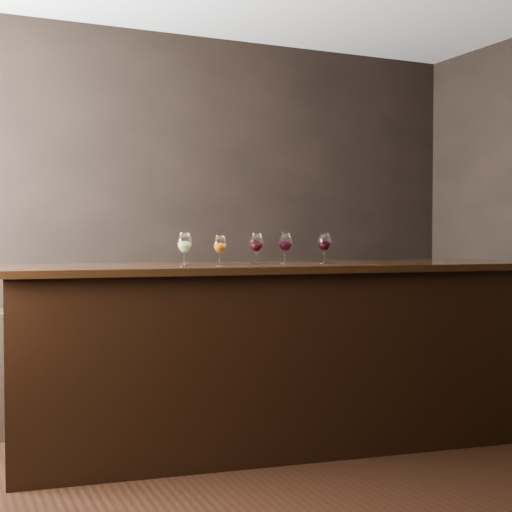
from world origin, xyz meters
name	(u,v)px	position (x,y,z in m)	size (l,w,h in m)	color
room_shell	(243,125)	(-0.23, 0.11, 1.81)	(5.02, 4.52, 2.81)	black
bar_counter	(277,360)	(0.38, 1.03, 0.54)	(3.11, 0.67, 1.09)	black
bar_top	(277,267)	(0.38, 1.03, 1.11)	(3.22, 0.75, 0.04)	black
back_bar_shelf	(80,367)	(-0.63, 2.03, 0.40)	(2.25, 0.40, 0.81)	black
glass_white	(184,243)	(-0.22, 1.00, 1.26)	(0.08, 0.08, 0.19)	white
glass_amber	(220,245)	(0.01, 1.03, 1.25)	(0.08, 0.08, 0.18)	white
glass_red_a	(256,243)	(0.25, 1.05, 1.26)	(0.08, 0.08, 0.19)	white
glass_red_b	(285,243)	(0.45, 1.06, 1.26)	(0.08, 0.08, 0.19)	white
glass_red_c	(324,242)	(0.70, 1.01, 1.26)	(0.08, 0.08, 0.19)	white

